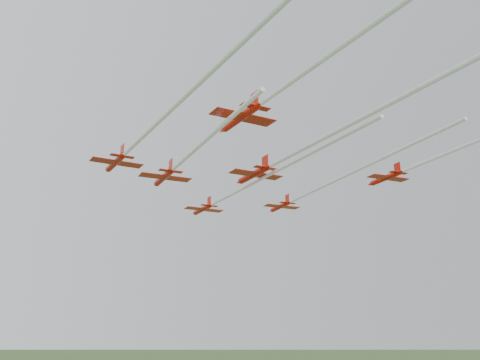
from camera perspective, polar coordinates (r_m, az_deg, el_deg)
jet_lead at (r=104.49m, az=-0.28°, el=-1.20°), size 15.94×63.79×2.58m
jet_row2_left at (r=93.96m, az=-6.42°, el=1.82°), size 14.87×47.25×2.94m
jet_row2_right at (r=104.00m, az=8.22°, el=-0.96°), size 18.17×56.85×2.36m
jet_row3_left at (r=73.33m, az=-9.56°, el=5.31°), size 13.18×60.67×2.47m
jet_row3_mid at (r=83.89m, az=6.38°, el=3.16°), size 14.58×60.23×2.90m
jet_row3_right at (r=97.79m, az=20.61°, el=2.45°), size 17.35×56.28×2.53m
jet_row4_left at (r=66.33m, az=6.80°, el=11.26°), size 14.12×63.42×2.94m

